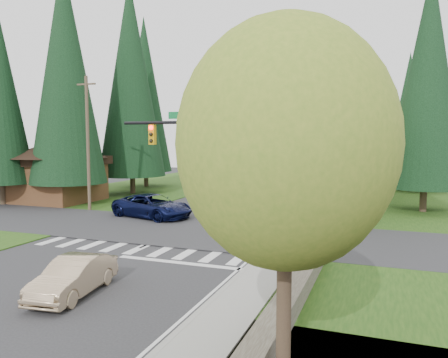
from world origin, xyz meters
The scene contains 33 objects.
ground centered at (0.00, 0.00, 0.00)m, with size 120.00×120.00×0.00m, color #28282B.
grass_east centered at (13.00, 20.00, 0.03)m, with size 14.00×110.00×0.06m, color #1B4111.
grass_west centered at (-13.00, 20.00, 0.03)m, with size 14.00×110.00×0.06m, color #1B4111.
cross_street centered at (0.00, 8.00, 0.00)m, with size 120.00×8.00×0.10m, color #28282B.
sidewalk_east centered at (6.90, 22.00, 0.07)m, with size 1.80×80.00×0.13m, color gray.
curb_east centered at (6.05, 22.00, 0.07)m, with size 0.20×80.00×0.13m, color gray.
stone_wall_south centered at (8.60, -3.00, 0.35)m, with size 0.70×14.00×0.70m, color #4C4438.
stone_wall_north centered at (8.60, 30.00, 0.35)m, with size 0.70×40.00×0.70m, color #4C4438.
traffic_signal centered at (4.37, 4.50, 4.98)m, with size 8.70×0.37×6.80m.
brown_building centered at (-15.00, 15.00, 3.14)m, with size 8.40×8.40×5.40m.
utility_pole centered at (-9.50, 12.00, 5.14)m, with size 1.60×0.24×10.00m.
decid_tree_0 centered at (9.20, 14.00, 5.60)m, with size 4.80×4.80×8.37m.
decid_tree_1 centered at (9.30, 21.00, 5.80)m, with size 5.20×5.20×8.80m.
decid_tree_2 centered at (9.10, 28.00, 5.93)m, with size 5.00×5.00×8.82m.
decid_tree_3 centered at (9.20, 35.00, 5.66)m, with size 5.00×5.00×8.55m.
decid_tree_4 centered at (9.30, 42.00, 6.06)m, with size 5.40×5.40×9.18m.
decid_tree_5 centered at (9.10, 49.00, 5.53)m, with size 4.80×4.80×8.30m.
decid_tree_6 centered at (9.20, 56.00, 5.86)m, with size 5.20×5.20×8.86m.
decid_tree_south centered at (9.30, -6.00, 5.27)m, with size 4.60×4.60×7.92m.
conifer_w_a centered at (-13.00, 14.00, 10.79)m, with size 6.12×6.12×19.80m.
conifer_w_b centered at (-16.00, 18.00, 9.79)m, with size 5.44×5.44×17.80m.
conifer_w_c centered at (-12.00, 22.00, 11.29)m, with size 6.46×6.46×20.80m.
conifer_w_e centered at (-14.00, 28.00, 10.29)m, with size 5.78×5.78×18.80m.
conifer_e_a centered at (14.00, 20.00, 9.79)m, with size 5.44×5.44×17.80m.
conifer_e_b centered at (15.00, 34.00, 10.79)m, with size 6.12×6.12×19.80m.
conifer_e_c centered at (14.00, 48.00, 9.29)m, with size 5.10×5.10×16.80m.
sedan_champagne centered at (1.29, -3.01, 0.65)m, with size 1.38×3.95×1.30m, color #D2B48C.
suv_navy centered at (-3.56, 11.00, 0.81)m, with size 2.70×5.86×1.63m, color black.
parked_car_a centered at (5.34, 21.01, 0.77)m, with size 1.82×4.51×1.54m, color #A1A1A6.
parked_car_b centered at (5.60, 24.04, 0.64)m, with size 1.79×4.40×1.28m, color gray.
parked_car_c centered at (4.20, 29.60, 0.77)m, with size 1.63×4.66×1.54m, color #B0AFB4.
parked_car_d centered at (5.60, 39.05, 0.77)m, with size 1.83×4.54×1.55m, color silver.
parked_car_e centered at (5.60, 44.55, 0.73)m, with size 2.05×5.04×1.46m, color #9D9DA1.
Camera 1 is at (11.24, -14.98, 5.37)m, focal length 35.00 mm.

